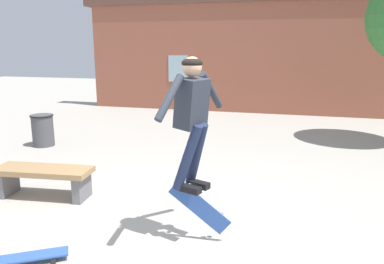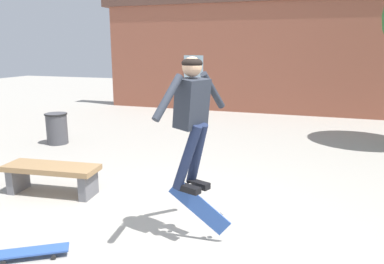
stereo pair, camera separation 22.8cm
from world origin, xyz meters
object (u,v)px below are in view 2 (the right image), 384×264
skateboard_flipping (200,207)px  skater (192,112)px  trash_bin (57,128)px  skateboard_resting (30,252)px  park_bench (52,174)px

skateboard_flipping → skater: bearing=167.9°
trash_bin → skateboard_resting: 4.99m
skateboard_flipping → park_bench: bearing=158.0°
skater → skateboard_resting: size_ratio=1.94×
park_bench → skateboard_flipping: size_ratio=2.06×
trash_bin → skateboard_resting: size_ratio=0.94×
trash_bin → skater: size_ratio=0.49×
park_bench → skateboard_resting: bearing=-64.6°
trash_bin → skater: skater is taller
park_bench → skater: bearing=-20.5°
park_bench → skateboard_resting: 1.83m
trash_bin → skater: bearing=-36.0°
trash_bin → skateboard_resting: (2.86, -4.08, -0.31)m
park_bench → trash_bin: (-1.91, 2.53, 0.06)m
park_bench → trash_bin: bearing=120.7°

